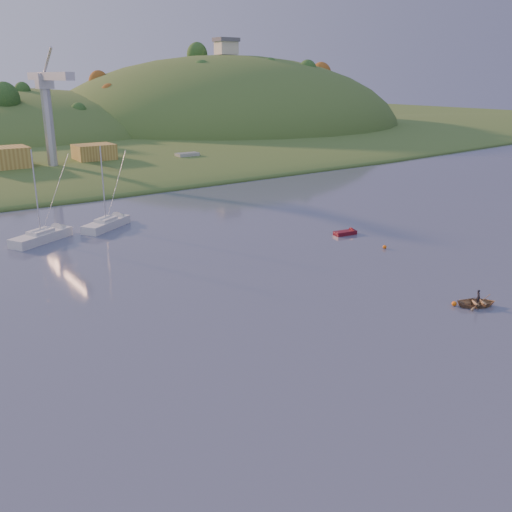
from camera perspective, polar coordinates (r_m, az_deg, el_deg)
shore_slope at (r=180.46m, az=-24.12°, el=9.08°), size 640.00×150.00×7.00m
hill_center at (r=226.27m, az=-23.94°, el=10.53°), size 140.00×120.00×36.00m
hill_right at (r=243.79m, az=-2.87°, el=12.39°), size 150.00×130.00×60.00m
hilltop_house at (r=243.06m, az=-3.00°, el=20.26°), size 9.00×7.00×6.45m
wharf at (r=139.98m, az=-18.59°, el=8.14°), size 42.00×16.00×2.40m
shed_west at (r=137.44m, az=-24.08°, el=8.90°), size 11.00×8.00×4.80m
shed_east at (r=143.84m, az=-15.87°, el=9.90°), size 9.00×7.00×4.00m
dock_crane at (r=134.23m, az=-20.06°, el=14.51°), size 3.20×28.00×20.30m
sailboat_near at (r=88.78m, az=-14.74°, el=3.18°), size 8.84×7.17×12.30m
sailboat_far at (r=84.35m, az=-20.69°, el=1.88°), size 9.34×6.80×12.69m
canoe at (r=61.17m, az=21.28°, el=-4.36°), size 4.62×4.18×0.79m
paddler at (r=61.04m, az=21.32°, el=-4.05°), size 0.58×0.65×1.50m
red_tender at (r=84.01m, az=9.31°, el=2.37°), size 4.07×1.80×1.34m
work_vessel at (r=147.44m, az=-6.86°, el=9.36°), size 13.44×5.08×3.43m
buoy_0 at (r=60.49m, az=19.21°, el=-4.52°), size 0.50×0.50×0.50m
buoy_1 at (r=77.73m, az=12.74°, el=0.89°), size 0.50×0.50×0.50m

